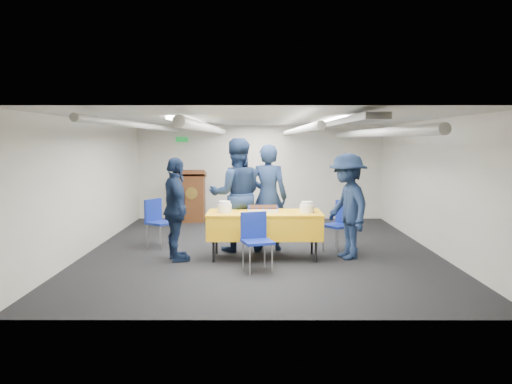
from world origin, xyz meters
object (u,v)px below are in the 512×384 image
(chair_left, at_px, (157,218))
(sailor_c, at_px, (176,209))
(chair_right, at_px, (341,220))
(sailor_d, at_px, (347,206))
(sailor_a, at_px, (268,197))
(serving_table, at_px, (264,225))
(podium, at_px, (193,196))
(sheet_cake, at_px, (263,209))
(sailor_b, at_px, (236,195))
(chair_near, at_px, (256,235))

(chair_left, bearing_deg, sailor_c, -63.87)
(sailor_c, bearing_deg, chair_right, -95.25)
(chair_right, relative_size, chair_left, 1.00)
(sailor_d, bearing_deg, sailor_a, -133.54)
(sailor_a, distance_m, sailor_d, 1.45)
(serving_table, distance_m, sailor_a, 0.78)
(podium, distance_m, chair_left, 2.83)
(sheet_cake, height_order, chair_left, chair_left)
(sailor_b, distance_m, sailor_d, 1.93)
(podium, relative_size, sailor_b, 0.64)
(podium, bearing_deg, chair_near, -71.41)
(serving_table, xyz_separation_m, chair_right, (1.35, 0.60, -0.03))
(sailor_a, bearing_deg, sailor_d, 164.54)
(sailor_d, bearing_deg, sailor_c, -102.21)
(chair_left, bearing_deg, chair_right, -4.98)
(sheet_cake, relative_size, chair_right, 0.59)
(chair_near, height_order, chair_left, same)
(sailor_a, height_order, sailor_b, sailor_b)
(chair_near, distance_m, chair_left, 2.44)
(chair_right, bearing_deg, podium, 133.99)
(chair_right, distance_m, sailor_d, 0.68)
(chair_near, relative_size, sailor_d, 0.50)
(chair_near, xyz_separation_m, sailor_a, (0.21, 1.45, 0.41))
(chair_right, relative_size, sailor_a, 0.46)
(serving_table, height_order, sailor_b, sailor_b)
(sailor_b, bearing_deg, sailor_d, 154.56)
(chair_left, bearing_deg, serving_table, -24.60)
(chair_right, height_order, chair_left, same)
(sailor_a, height_order, sailor_c, sailor_a)
(sheet_cake, height_order, chair_near, chair_near)
(serving_table, distance_m, chair_near, 0.78)
(sheet_cake, relative_size, podium, 0.41)
(chair_near, bearing_deg, podium, 108.59)
(chair_left, xyz_separation_m, sailor_a, (2.01, -0.20, 0.41))
(serving_table, height_order, sailor_d, sailor_d)
(sailor_b, bearing_deg, sailor_c, 30.93)
(serving_table, bearing_deg, sailor_c, -173.62)
(chair_near, height_order, sailor_d, sailor_d)
(sailor_d, bearing_deg, chair_near, -78.14)
(podium, bearing_deg, sailor_b, -69.47)
(chair_right, xyz_separation_m, chair_left, (-3.28, 0.29, 0.00))
(podium, relative_size, sailor_c, 0.75)
(chair_left, distance_m, sailor_a, 2.06)
(sailor_d, bearing_deg, podium, -156.56)
(serving_table, relative_size, chair_left, 2.15)
(serving_table, distance_m, sailor_d, 1.39)
(sheet_cake, relative_size, sailor_c, 0.31)
(sailor_a, relative_size, sailor_b, 0.95)
(chair_left, height_order, sailor_a, sailor_a)
(serving_table, relative_size, chair_right, 2.15)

